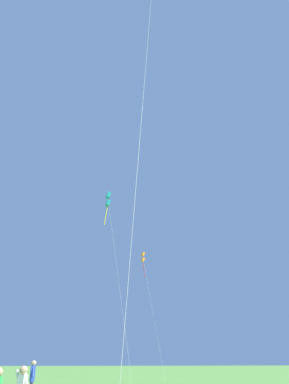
# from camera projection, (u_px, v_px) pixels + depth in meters

# --- Properties ---
(kite_teal_box) EXTENTS (1.89, 12.02, 20.93)m
(kite_teal_box) POSITION_uv_depth(u_px,v_px,m) (108.00, 200.00, 45.66)
(kite_teal_box) COLOR teal
(kite_teal_box) RESTS_ON ground_plane
(kite_orange_box) EXTENTS (1.26, 7.35, 14.57)m
(kite_orange_box) POSITION_uv_depth(u_px,v_px,m) (143.00, 259.00, 47.26)
(kite_orange_box) COLOR orange
(kite_orange_box) RESTS_ON ground_plane
(person_in_red_shirt) EXTENTS (0.25, 0.59, 1.82)m
(person_in_red_shirt) POSITION_uv_depth(u_px,v_px,m) (32.00, 377.00, 17.56)
(person_in_red_shirt) COLOR #2D3351
(person_in_red_shirt) RESTS_ON ground_plane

